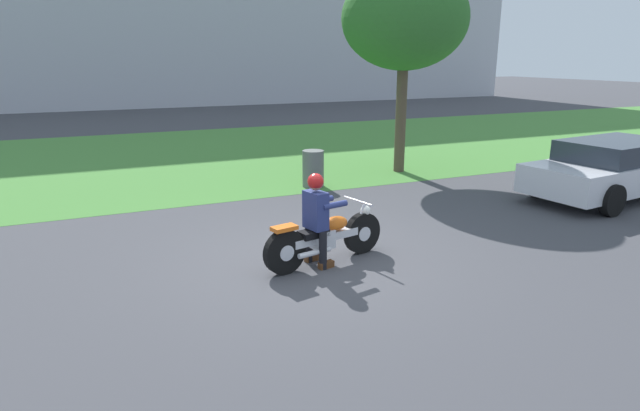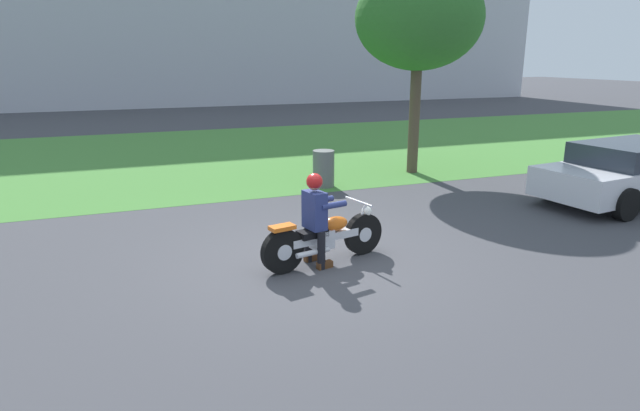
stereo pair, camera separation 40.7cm
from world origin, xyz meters
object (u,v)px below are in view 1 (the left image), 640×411
at_px(tree_roadside, 405,19).
at_px(trash_can, 313,169).
at_px(rider_lead, 317,212).
at_px(motorcycle_lead, 326,238).
at_px(car_parked, 615,168).

bearing_deg(tree_roadside, trash_can, -166.29).
bearing_deg(trash_can, rider_lead, -112.66).
height_order(motorcycle_lead, trash_can, motorcycle_lead).
bearing_deg(car_parked, motorcycle_lead, -179.23).
relative_size(rider_lead, tree_roadside, 0.27).
height_order(tree_roadside, car_parked, tree_roadside).
xyz_separation_m(trash_can, car_parked, (5.65, -3.64, 0.22)).
bearing_deg(tree_roadside, rider_lead, -131.83).
height_order(trash_can, car_parked, car_parked).
bearing_deg(trash_can, car_parked, -32.78).
distance_m(rider_lead, trash_can, 5.06).
distance_m(rider_lead, car_parked, 7.66).
height_order(rider_lead, trash_can, rider_lead).
bearing_deg(motorcycle_lead, tree_roadside, 36.82).
bearing_deg(rider_lead, motorcycle_lead, -0.81).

